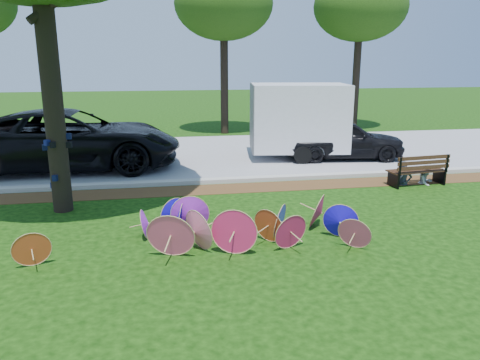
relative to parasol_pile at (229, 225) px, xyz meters
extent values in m
plane|color=black|center=(-0.06, -0.66, -0.38)|extent=(90.00, 90.00, 0.00)
cube|color=#472D16|center=(-0.06, 3.84, -0.37)|extent=(90.00, 1.00, 0.01)
cube|color=#B7B5AD|center=(-0.06, 4.54, -0.32)|extent=(90.00, 0.30, 0.12)
cube|color=gray|center=(-0.06, 8.69, -0.37)|extent=(90.00, 8.00, 0.01)
cylinder|color=black|center=(-3.54, 2.66, 2.47)|extent=(0.44, 0.44, 5.69)
cone|color=#4A63E0|center=(0.97, 0.08, -0.01)|extent=(0.57, 0.76, 0.74)
cone|color=#F24B76|center=(2.29, -0.64, -0.05)|extent=(0.67, 0.62, 0.65)
cone|color=#170BC6|center=(2.20, -0.11, -0.02)|extent=(0.72, 0.48, 0.72)
cone|color=#BA441D|center=(0.79, -0.03, -0.04)|extent=(0.59, 0.63, 0.69)
cone|color=#C52053|center=(0.03, -0.47, 0.05)|extent=(0.86, 0.42, 0.86)
cone|color=#BA441D|center=(-3.48, -0.44, -0.05)|extent=(0.69, 0.40, 0.66)
cone|color=#C52053|center=(1.99, 0.55, 0.00)|extent=(0.69, 0.83, 0.76)
cone|color=#170BC6|center=(-0.91, 0.72, -0.05)|extent=(0.31, 0.68, 0.66)
cone|color=#D3657E|center=(-0.64, -0.24, 0.02)|extent=(0.63, 0.82, 0.81)
cone|color=purple|center=(-0.70, 0.66, 0.02)|extent=(0.82, 0.27, 0.81)
cone|color=#C52053|center=(1.07, -0.44, -0.02)|extent=(0.75, 0.48, 0.71)
cone|color=#170BC6|center=(-0.98, 0.90, -0.03)|extent=(0.66, 0.51, 0.70)
cone|color=purple|center=(-1.57, 0.57, -0.08)|extent=(0.26, 0.61, 0.60)
cone|color=#F24B76|center=(-1.10, -0.46, 0.06)|extent=(0.95, 0.59, 0.89)
imported|color=black|center=(-4.05, 7.08, 0.58)|extent=(6.92, 3.27, 1.91)
imported|color=black|center=(5.09, 7.07, 0.33)|extent=(4.35, 2.17, 1.42)
cube|color=silver|center=(3.60, 7.53, 1.07)|extent=(3.53, 2.51, 2.90)
imported|color=#353A49|center=(5.46, 3.43, 0.29)|extent=(0.56, 0.45, 1.33)
imported|color=#B0AFB8|center=(6.16, 3.43, 0.15)|extent=(0.63, 0.57, 1.05)
cylinder|color=black|center=(1.79, 13.53, 2.12)|extent=(0.36, 0.36, 5.00)
ellipsoid|color=#15370C|center=(1.79, 13.53, 5.42)|extent=(4.40, 4.40, 3.20)
cylinder|color=black|center=(8.33, 13.75, 2.12)|extent=(0.36, 0.36, 5.00)
ellipsoid|color=#15370C|center=(8.33, 13.75, 5.42)|extent=(4.40, 4.40, 3.20)
camera|label=1|loc=(-1.21, -8.35, 3.10)|focal=35.00mm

